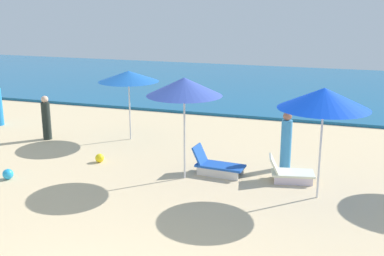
{
  "coord_description": "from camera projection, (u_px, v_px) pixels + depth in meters",
  "views": [
    {
      "loc": [
        3.18,
        -4.53,
        4.68
      ],
      "look_at": [
        -1.28,
        8.86,
        0.91
      ],
      "focal_mm": 44.63,
      "sensor_mm": 36.0,
      "label": 1
    }
  ],
  "objects": [
    {
      "name": "umbrella_6",
      "position": [
        184.0,
        87.0,
        12.37
      ],
      "size": [
        2.0,
        2.0,
        2.76
      ],
      "color": "silver",
      "rests_on": "ground_plane"
    },
    {
      "name": "umbrella_0",
      "position": [
        324.0,
        98.0,
        11.09
      ],
      "size": [
        2.16,
        2.16,
        2.73
      ],
      "color": "silver",
      "rests_on": "ground_plane"
    },
    {
      "name": "beach_ball_0",
      "position": [
        8.0,
        174.0,
        12.89
      ],
      "size": [
        0.29,
        0.29,
        0.29
      ],
      "primitive_type": "sphere",
      "color": "#24A4E7",
      "rests_on": "ground_plane"
    },
    {
      "name": "lounge_chair_6_0",
      "position": [
        216.0,
        165.0,
        13.23
      ],
      "size": [
        1.46,
        0.7,
        0.78
      ],
      "rotation": [
        0.0,
        0.0,
        1.49
      ],
      "color": "silver",
      "rests_on": "ground_plane"
    },
    {
      "name": "umbrella_4",
      "position": [
        129.0,
        76.0,
        16.11
      ],
      "size": [
        2.06,
        2.06,
        2.4
      ],
      "color": "silver",
      "rests_on": "ground_plane"
    },
    {
      "name": "beach_ball_1",
      "position": [
        100.0,
        158.0,
        14.26
      ],
      "size": [
        0.26,
        0.26,
        0.26
      ],
      "primitive_type": "sphere",
      "color": "yellow",
      "rests_on": "ground_plane"
    },
    {
      "name": "ocean",
      "position": [
        289.0,
        86.0,
        26.59
      ],
      "size": [
        60.0,
        15.74,
        0.12
      ],
      "primitive_type": "cube",
      "color": "#145D90",
      "rests_on": "ground_plane"
    },
    {
      "name": "beachgoer_1",
      "position": [
        46.0,
        119.0,
        16.49
      ],
      "size": [
        0.42,
        0.42,
        1.54
      ],
      "rotation": [
        0.0,
        0.0,
        2.41
      ],
      "color": "#242D28",
      "rests_on": "ground_plane"
    },
    {
      "name": "beachgoer_2",
      "position": [
        286.0,
        142.0,
        13.55
      ],
      "size": [
        0.43,
        0.43,
        1.67
      ],
      "rotation": [
        0.0,
        0.0,
        3.96
      ],
      "color": "#3B8BC4",
      "rests_on": "ground_plane"
    },
    {
      "name": "lounge_chair_0_0",
      "position": [
        289.0,
        172.0,
        12.72
      ],
      "size": [
        1.3,
        0.85,
        0.7
      ],
      "rotation": [
        0.0,
        0.0,
        1.77
      ],
      "color": "silver",
      "rests_on": "ground_plane"
    }
  ]
}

